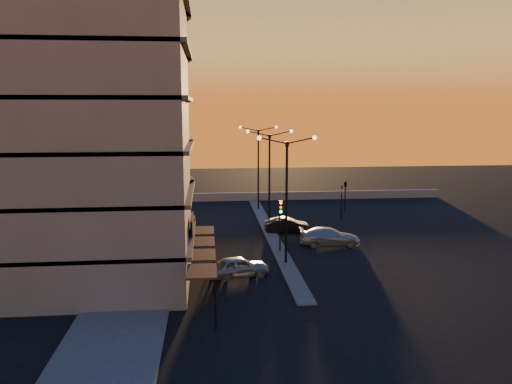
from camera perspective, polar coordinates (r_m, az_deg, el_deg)
The scene contains 14 objects.
ground at distance 37.53m, azimuth 3.43°, elevation -8.19°, with size 120.00×120.00×0.00m, color black.
sidewalk_west at distance 41.18m, azimuth -12.17°, elevation -6.69°, with size 5.00×40.00×0.12m, color #4B4B49.
median at distance 47.04m, azimuth 1.51°, elevation -4.43°, with size 1.20×36.00×0.12m, color #4B4B49.
parapet at distance 62.73m, azimuth 1.52°, elevation -0.47°, with size 44.00×0.50×1.00m, color slate.
building at distance 36.28m, azimuth -19.13°, elevation 9.79°, with size 14.35×17.08×25.00m.
streetlamp_near at distance 36.22m, azimuth 3.51°, elevation 0.26°, with size 4.32×0.32×9.51m.
streetlamp_mid at distance 46.02m, azimuth 1.54°, elevation 2.27°, with size 4.32×0.32×9.51m.
streetlamp_far at distance 55.89m, azimuth 0.26°, elevation 3.57°, with size 4.32×0.32×9.51m.
traffic_light_main at distance 39.52m, azimuth 2.81°, elevation -2.94°, with size 0.28×0.44×4.25m.
signal_east_a at distance 52.04m, azimuth 9.75°, elevation -1.10°, with size 0.13×0.16×3.60m.
signal_east_b at distance 56.04m, azimuth 10.18°, elevation 0.86°, with size 0.42×1.99×3.60m.
car_hatchback at distance 34.57m, azimuth -1.97°, elevation -8.52°, with size 1.68×4.17×1.42m, color #929398.
car_sedan at distance 46.54m, azimuth 3.55°, elevation -3.81°, with size 1.45×4.15×1.37m, color black.
car_wagon at distance 42.68m, azimuth 8.43°, elevation -5.06°, with size 2.05×5.05×1.47m, color #ABAFB3.
Camera 1 is at (-5.71, -35.29, 11.45)m, focal length 35.00 mm.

